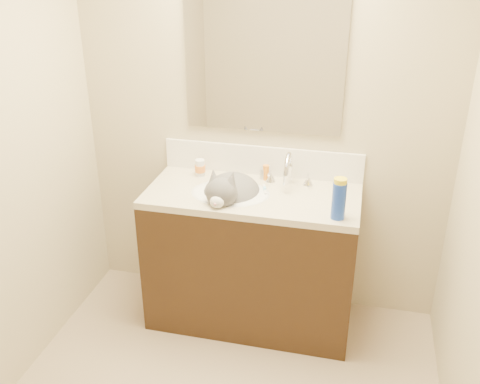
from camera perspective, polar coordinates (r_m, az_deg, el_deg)
The scene contains 16 objects.
room_shell at distance 1.89m, azimuth -4.75°, elevation 4.80°, with size 2.24×2.54×2.52m.
vanity_cabinet at distance 3.22m, azimuth 1.26°, elevation -7.32°, with size 1.20×0.55×0.82m, color black.
counter_slab at distance 3.01m, azimuth 1.33°, elevation -0.41°, with size 1.20×0.55×0.04m, color #C1B497.
basin at distance 3.03m, azimuth -1.02°, elevation -1.27°, with size 0.45×0.36×0.14m, color white.
faucet at distance 3.06m, azimuth 5.19°, elevation 2.13°, with size 0.28×0.20×0.21m.
cat at distance 3.01m, azimuth -1.05°, elevation -0.32°, with size 0.38×0.47×0.35m.
backsplash at distance 3.20m, azimuth 2.35°, elevation 3.36°, with size 1.20×0.02×0.18m, color silver.
mirror at distance 3.03m, azimuth 2.55°, elevation 13.76°, with size 0.90×0.02×0.80m, color white.
pill_bottle at distance 3.21m, azimuth -4.28°, elevation 2.60°, with size 0.05×0.05×0.10m, color silver.
pill_label at distance 3.21m, azimuth -4.28°, elevation 2.53°, with size 0.06×0.06×0.04m, color orange.
silver_jar at distance 3.17m, azimuth 2.61°, elevation 1.98°, with size 0.06×0.06×0.06m, color #B7B7BC.
amber_bottle at distance 3.15m, azimuth 2.78°, elevation 2.09°, with size 0.04×0.04×0.09m, color orange.
toothbrush at distance 3.03m, azimuth 2.66°, elevation 0.30°, with size 0.01×0.12×0.01m, color silver.
toothbrush_head at distance 3.03m, azimuth 2.66°, elevation 0.36°, with size 0.02×0.03×0.02m, color #71BEF0.
spray_can at distance 2.73m, azimuth 10.49°, elevation -0.93°, with size 0.07×0.07×0.19m, color #1838A8.
spray_cap at distance 2.69m, azimuth 10.66°, elevation 1.03°, with size 0.07×0.07×0.04m, color yellow.
Camera 1 is at (0.56, -1.68, 2.15)m, focal length 40.00 mm.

